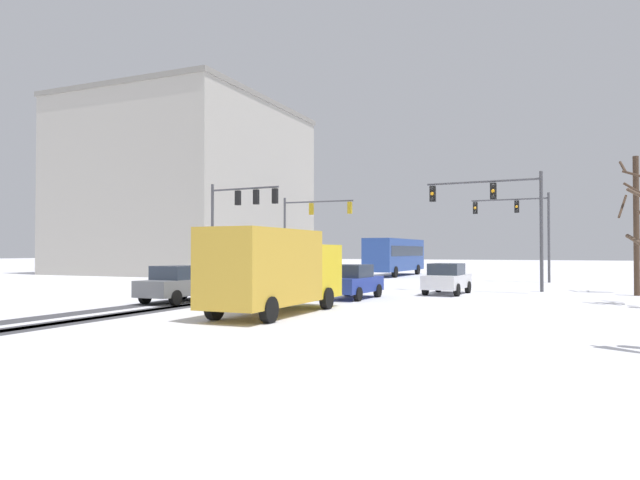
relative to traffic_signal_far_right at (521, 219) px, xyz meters
name	(u,v)px	position (x,y,z in m)	size (l,w,h in m)	color
wheel_track_left_lane	(175,306)	(-11.62, -25.22, -4.62)	(0.88, 33.35, 0.01)	#424247
wheel_track_right_lane	(145,305)	(-13.20, -25.22, -4.62)	(1.13, 33.35, 0.01)	#424247
wheel_track_center	(183,306)	(-11.22, -25.22, -4.62)	(1.09, 33.35, 0.01)	#424247
sidewalk_kerb_right	(572,329)	(3.30, -26.74, -4.56)	(4.00, 33.35, 0.12)	white
traffic_signal_far_right	(521,219)	(0.00, 0.00, 0.00)	(5.56, 0.51, 6.50)	#47474C
traffic_signal_near_right	(499,207)	(-0.25, -11.98, 0.03)	(6.22, 0.54, 6.50)	#47474C
traffic_signal_far_left	(308,221)	(-15.44, -4.01, 0.01)	(5.85, 0.46, 6.50)	#47474C
traffic_signal_near_left	(238,211)	(-15.49, -14.16, 0.13)	(4.97, 0.55, 6.50)	#47474C
car_white_lead	(447,279)	(-2.67, -14.17, -3.81)	(2.00, 4.18, 1.62)	silver
car_blue_second	(352,281)	(-6.27, -18.76, -3.81)	(1.97, 4.17, 1.62)	#233899
car_grey_third	(179,284)	(-12.63, -23.67, -3.81)	(1.87, 4.12, 1.62)	slate
bus_oncoming	(395,254)	(-11.55, 6.86, -2.63)	(2.88, 11.06, 3.38)	#284793
box_truck_delivery	(275,269)	(-6.44, -26.19, -2.99)	(2.32, 7.41, 3.02)	yellow
bare_tree_sidewalk_far	(635,220)	(6.34, -11.34, -0.78)	(1.69, 1.71, 7.11)	#423023
office_building_far_left_block	(189,190)	(-33.96, 5.69, 4.20)	(19.71, 22.29, 17.63)	#B2ADA3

